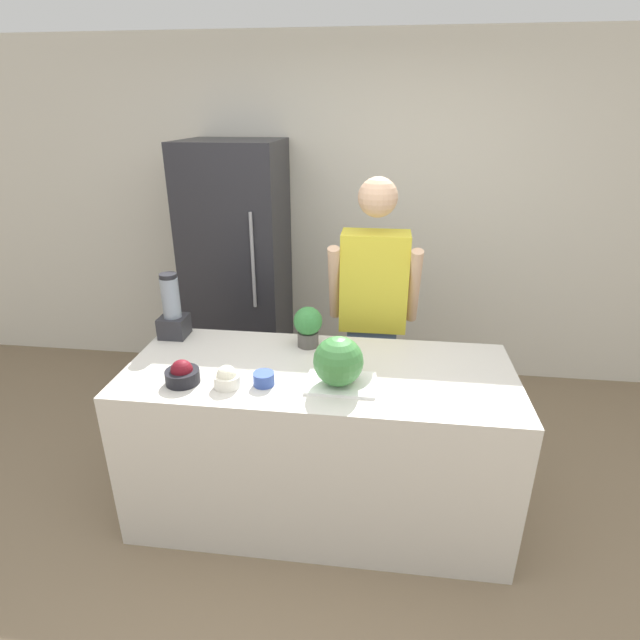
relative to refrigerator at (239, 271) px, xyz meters
The scene contains 12 objects.
ground_plane 2.14m from the refrigerator, 65.71° to the right, with size 14.00×14.00×0.00m, color #7F6B51.
wall_back 0.95m from the refrigerator, 26.18° to the left, with size 8.00×0.06×2.60m.
counter_island 1.64m from the refrigerator, 59.63° to the right, with size 1.95×0.80×0.88m.
refrigerator is the anchor object (origin of this frame).
person 1.23m from the refrigerator, 32.93° to the right, with size 0.54×0.27×1.74m.
cutting_board 1.74m from the refrigerator, 58.46° to the right, with size 0.33×0.24×0.01m.
watermelon 1.75m from the refrigerator, 59.07° to the right, with size 0.23×0.23×0.23m.
bowl_cherries 1.57m from the refrigerator, 84.07° to the right, with size 0.16×0.16×0.12m.
bowl_cream 1.61m from the refrigerator, 76.29° to the right, with size 0.12×0.12×0.11m.
bowl_small_blue 1.63m from the refrigerator, 70.25° to the right, with size 0.10×0.10×0.06m.
blender 1.06m from the refrigerator, 94.46° to the right, with size 0.15×0.15×0.37m.
potted_plant 1.29m from the refrigerator, 57.44° to the right, with size 0.16×0.16×0.23m.
Camera 1 is at (0.28, -1.79, 2.09)m, focal length 28.00 mm.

